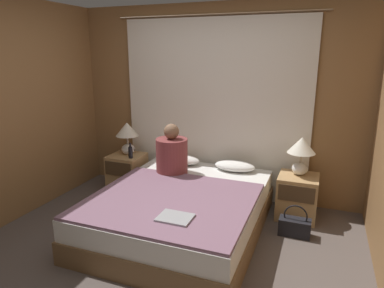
{
  "coord_description": "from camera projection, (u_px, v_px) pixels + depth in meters",
  "views": [
    {
      "loc": [
        1.34,
        -2.55,
        1.9
      ],
      "look_at": [
        0.0,
        0.91,
        0.9
      ],
      "focal_mm": 32.0,
      "sensor_mm": 36.0,
      "label": 1
    }
  ],
  "objects": [
    {
      "name": "pillow_right",
      "position": [
        235.0,
        166.0,
        4.31
      ],
      "size": [
        0.51,
        0.29,
        0.12
      ],
      "color": "white",
      "rests_on": "bed"
    },
    {
      "name": "nightstand_left",
      "position": [
        127.0,
        172.0,
        4.81
      ],
      "size": [
        0.45,
        0.45,
        0.52
      ],
      "color": "tan",
      "rests_on": "ground_plane"
    },
    {
      "name": "lamp_right",
      "position": [
        301.0,
        150.0,
        3.91
      ],
      "size": [
        0.32,
        0.32,
        0.45
      ],
      "color": "silver",
      "rests_on": "nightstand_right"
    },
    {
      "name": "handbag_on_floor",
      "position": [
        295.0,
        226.0,
        3.64
      ],
      "size": [
        0.33,
        0.16,
        0.35
      ],
      "color": "black",
      "rests_on": "ground_plane"
    },
    {
      "name": "beer_bottle_on_left_stand",
      "position": [
        131.0,
        152.0,
        4.59
      ],
      "size": [
        0.06,
        0.06,
        0.21
      ],
      "color": "black",
      "rests_on": "nightstand_left"
    },
    {
      "name": "curtain_panel",
      "position": [
        214.0,
        109.0,
        4.48
      ],
      "size": [
        2.68,
        0.02,
        2.35
      ],
      "color": "white",
      "rests_on": "ground_plane"
    },
    {
      "name": "bed",
      "position": [
        182.0,
        211.0,
        3.74
      ],
      "size": [
        1.67,
        2.09,
        0.45
      ],
      "color": "brown",
      "rests_on": "ground_plane"
    },
    {
      "name": "pillow_left",
      "position": [
        181.0,
        160.0,
        4.57
      ],
      "size": [
        0.51,
        0.29,
        0.12
      ],
      "color": "white",
      "rests_on": "bed"
    },
    {
      "name": "lamp_left",
      "position": [
        127.0,
        133.0,
        4.71
      ],
      "size": [
        0.32,
        0.32,
        0.45
      ],
      "color": "silver",
      "rests_on": "nightstand_left"
    },
    {
      "name": "person_left_in_bed",
      "position": [
        172.0,
        154.0,
        4.17
      ],
      "size": [
        0.39,
        0.39,
        0.62
      ],
      "color": "brown",
      "rests_on": "bed"
    },
    {
      "name": "wall_back",
      "position": [
        215.0,
        103.0,
        4.51
      ],
      "size": [
        3.93,
        0.06,
        2.5
      ],
      "color": "olive",
      "rests_on": "ground_plane"
    },
    {
      "name": "ground_plane",
      "position": [
        158.0,
        258.0,
        3.26
      ],
      "size": [
        16.0,
        16.0,
        0.0
      ],
      "primitive_type": "plane",
      "color": "#564C47"
    },
    {
      "name": "blanket_on_bed",
      "position": [
        171.0,
        200.0,
        3.42
      ],
      "size": [
        1.61,
        1.47,
        0.03
      ],
      "color": "slate",
      "rests_on": "bed"
    },
    {
      "name": "nightstand_right",
      "position": [
        297.0,
        197.0,
        4.01
      ],
      "size": [
        0.45,
        0.45,
        0.52
      ],
      "color": "tan",
      "rests_on": "ground_plane"
    },
    {
      "name": "laptop_on_bed",
      "position": [
        175.0,
        218.0,
        3.01
      ],
      "size": [
        0.3,
        0.24,
        0.02
      ],
      "color": "#9EA0A5",
      "rests_on": "blanket_on_bed"
    }
  ]
}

